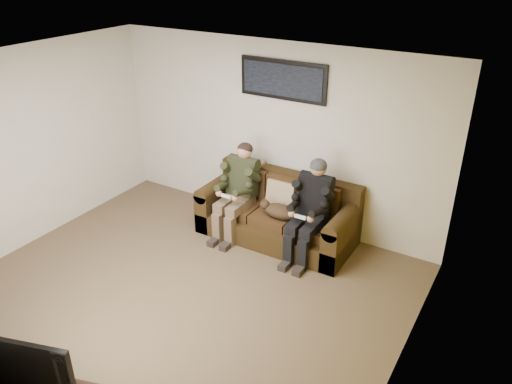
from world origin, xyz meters
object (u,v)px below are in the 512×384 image
Objects in this scene: person_right at (311,204)px; television at (19,360)px; sofa at (279,215)px; framed_poster at (283,80)px; cat at (279,211)px; person_left at (239,185)px.

person_right is 1.15× the size of television.
sofa is 1.82m from framed_poster.
television is (-0.43, -3.56, 0.19)m from cat.
framed_poster is at bearing 142.82° from person_right.
television is at bearing -91.69° from framed_poster.
cat is (-0.44, -0.04, -0.19)m from person_right.
framed_poster reaches higher than sofa.
person_right is at bearing -37.18° from framed_poster.
television is (0.22, -3.60, -0.01)m from person_left.
cat is 3.59m from television.
sofa is 1.65× the size of person_right.
television reaches higher than cat.
person_left is 1.10m from person_right.
framed_poster reaches higher than television.
sofa is 0.70m from person_right.
cat is 1.71m from framed_poster.
framed_poster is at bearing 117.13° from cat.
person_left is 1.53m from framed_poster.
person_right is (1.10, 0.00, 0.00)m from person_left.
sofa is 1.66× the size of person_left.
sofa is 0.70m from person_left.
cat is 0.53× the size of framed_poster.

